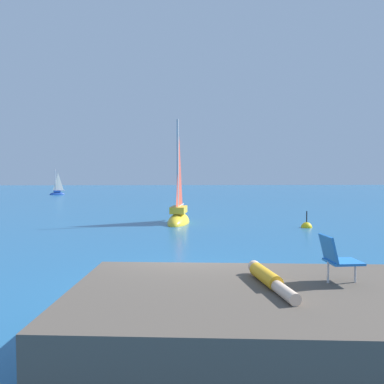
{
  "coord_description": "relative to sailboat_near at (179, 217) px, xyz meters",
  "views": [
    {
      "loc": [
        -0.42,
        -8.92,
        2.79
      ],
      "look_at": [
        0.36,
        9.11,
        1.88
      ],
      "focal_mm": 34.66,
      "sensor_mm": 36.0,
      "label": 1
    }
  ],
  "objects": [
    {
      "name": "person_sunbather",
      "position": [
        1.34,
        -14.9,
        0.75
      ],
      "size": [
        0.42,
        1.76,
        0.25
      ],
      "rotation": [
        0.0,
        0.0,
        4.85
      ],
      "color": "gold",
      "rests_on": "shore_ledge"
    },
    {
      "name": "ground_plane",
      "position": [
        0.27,
        -11.81,
        -0.34
      ],
      "size": [
        160.0,
        160.0,
        0.0
      ],
      "primitive_type": "plane",
      "color": "#236093"
    },
    {
      "name": "beach_chair",
      "position": [
        2.5,
        -14.8,
        1.08
      ],
      "size": [
        0.62,
        0.51,
        0.8
      ],
      "rotation": [
        0.0,
        0.0,
        0.05
      ],
      "color": "blue",
      "rests_on": "shore_ledge"
    },
    {
      "name": "marker_buoy",
      "position": [
        6.58,
        -2.02,
        -0.34
      ],
      "size": [
        0.56,
        0.56,
        1.13
      ],
      "color": "yellow",
      "rests_on": "ground"
    },
    {
      "name": "sailboat_near",
      "position": [
        0.0,
        0.0,
        0.0
      ],
      "size": [
        1.67,
        3.47,
        6.32
      ],
      "rotation": [
        0.0,
        0.0,
        4.55
      ],
      "color": "yellow",
      "rests_on": "ground"
    },
    {
      "name": "sailboat_far",
      "position": [
        -15.81,
        28.69,
        -0.14
      ],
      "size": [
        2.03,
        1.52,
        3.72
      ],
      "rotation": [
        0.0,
        0.0,
        3.64
      ],
      "color": "#193D99",
      "rests_on": "ground"
    },
    {
      "name": "boulder_inland",
      "position": [
        2.71,
        -13.19,
        -0.34
      ],
      "size": [
        0.87,
        0.78,
        0.41
      ],
      "primitive_type": "cube",
      "rotation": [
        0.0,
        0.01,
        2.83
      ],
      "color": "#4C513C",
      "rests_on": "ground"
    },
    {
      "name": "boulder_seaward",
      "position": [
        1.15,
        -12.85,
        -0.34
      ],
      "size": [
        2.18,
        1.96,
        1.38
      ],
      "primitive_type": "cube",
      "rotation": [
        -0.18,
        -0.2,
        0.56
      ],
      "color": "#4C5345",
      "rests_on": "ground"
    },
    {
      "name": "shore_ledge",
      "position": [
        1.59,
        -15.15,
        0.15
      ],
      "size": [
        7.07,
        4.0,
        0.98
      ],
      "primitive_type": "cube",
      "rotation": [
        0.0,
        0.0,
        -0.08
      ],
      "color": "brown",
      "rests_on": "ground"
    }
  ]
}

